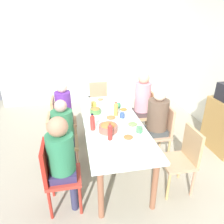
{
  "coord_description": "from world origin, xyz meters",
  "views": [
    {
      "loc": [
        2.67,
        -0.52,
        2.13
      ],
      "look_at": [
        0.0,
        0.0,
        0.9
      ],
      "focal_mm": 32.89,
      "sensor_mm": 36.0,
      "label": 1
    }
  ],
  "objects_px": {
    "plate_1": "(133,125)",
    "bottle_2": "(116,110)",
    "dining_table": "(112,126)",
    "cup_4": "(139,130)",
    "chair_4": "(59,140)",
    "bottle_0": "(90,104)",
    "plate_0": "(124,110)",
    "chair_1": "(183,157)",
    "cup_0": "(112,102)",
    "chair_3": "(99,101)",
    "person_0": "(65,109)",
    "bottle_1": "(110,132)",
    "plate_2": "(128,138)",
    "person_2": "(142,100)",
    "chair_2": "(146,112)",
    "cup_2": "(118,106)",
    "cup_3": "(122,115)",
    "person_5": "(62,156)",
    "chair_6": "(161,130)",
    "person_6": "(157,119)",
    "bottle_3": "(92,122)",
    "chair_5": "(56,173)",
    "bowl_1": "(108,128)",
    "person_4": "(64,129)",
    "plate_4": "(111,118)",
    "chair_0": "(60,119)",
    "cup_1": "(94,105)"
  },
  "relations": [
    {
      "from": "plate_0",
      "to": "bottle_1",
      "type": "height_order",
      "value": "bottle_1"
    },
    {
      "from": "chair_4",
      "to": "plate_1",
      "type": "distance_m",
      "value": 1.11
    },
    {
      "from": "chair_1",
      "to": "cup_0",
      "type": "distance_m",
      "value": 1.57
    },
    {
      "from": "chair_5",
      "to": "bottle_3",
      "type": "distance_m",
      "value": 0.79
    },
    {
      "from": "chair_3",
      "to": "cup_2",
      "type": "distance_m",
      "value": 1.05
    },
    {
      "from": "chair_3",
      "to": "cup_0",
      "type": "xyz_separation_m",
      "value": [
        0.78,
        0.13,
        0.27
      ]
    },
    {
      "from": "person_0",
      "to": "bottle_1",
      "type": "height_order",
      "value": "person_0"
    },
    {
      "from": "person_2",
      "to": "person_4",
      "type": "distance_m",
      "value": 1.59
    },
    {
      "from": "bowl_1",
      "to": "cup_0",
      "type": "bearing_deg",
      "value": 166.05
    },
    {
      "from": "dining_table",
      "to": "bottle_0",
      "type": "distance_m",
      "value": 0.57
    },
    {
      "from": "chair_5",
      "to": "person_6",
      "type": "distance_m",
      "value": 1.68
    },
    {
      "from": "person_5",
      "to": "person_6",
      "type": "distance_m",
      "value": 1.59
    },
    {
      "from": "person_4",
      "to": "bottle_1",
      "type": "bearing_deg",
      "value": 49.74
    },
    {
      "from": "plate_0",
      "to": "bottle_0",
      "type": "relative_size",
      "value": 0.85
    },
    {
      "from": "chair_2",
      "to": "cup_2",
      "type": "height_order",
      "value": "chair_2"
    },
    {
      "from": "person_0",
      "to": "dining_table",
      "type": "bearing_deg",
      "value": 44.56
    },
    {
      "from": "chair_1",
      "to": "cup_0",
      "type": "bearing_deg",
      "value": -154.29
    },
    {
      "from": "dining_table",
      "to": "cup_4",
      "type": "relative_size",
      "value": 17.95
    },
    {
      "from": "plate_1",
      "to": "chair_3",
      "type": "bearing_deg",
      "value": -170.99
    },
    {
      "from": "chair_4",
      "to": "bottle_0",
      "type": "bearing_deg",
      "value": 131.57
    },
    {
      "from": "bowl_1",
      "to": "plate_2",
      "type": "bearing_deg",
      "value": 41.93
    },
    {
      "from": "chair_4",
      "to": "plate_0",
      "type": "height_order",
      "value": "chair_4"
    },
    {
      "from": "chair_6",
      "to": "bottle_1",
      "type": "bearing_deg",
      "value": -61.73
    },
    {
      "from": "plate_0",
      "to": "cup_2",
      "type": "height_order",
      "value": "cup_2"
    },
    {
      "from": "plate_2",
      "to": "person_2",
      "type": "bearing_deg",
      "value": 154.15
    },
    {
      "from": "chair_2",
      "to": "chair_6",
      "type": "height_order",
      "value": "same"
    },
    {
      "from": "bottle_1",
      "to": "person_6",
      "type": "bearing_deg",
      "value": 120.8
    },
    {
      "from": "bottle_1",
      "to": "cup_2",
      "type": "bearing_deg",
      "value": 161.61
    },
    {
      "from": "person_2",
      "to": "person_4",
      "type": "xyz_separation_m",
      "value": [
        0.72,
        -1.41,
        -0.08
      ]
    },
    {
      "from": "bowl_1",
      "to": "person_0",
      "type": "bearing_deg",
      "value": -149.17
    },
    {
      "from": "bowl_1",
      "to": "cup_3",
      "type": "height_order",
      "value": "bowl_1"
    },
    {
      "from": "chair_1",
      "to": "bowl_1",
      "type": "xyz_separation_m",
      "value": [
        -0.43,
        -0.91,
        0.29
      ]
    },
    {
      "from": "plate_0",
      "to": "chair_0",
      "type": "bearing_deg",
      "value": -109.88
    },
    {
      "from": "plate_2",
      "to": "bottle_3",
      "type": "height_order",
      "value": "bottle_3"
    },
    {
      "from": "plate_1",
      "to": "bowl_1",
      "type": "height_order",
      "value": "bowl_1"
    },
    {
      "from": "chair_4",
      "to": "chair_6",
      "type": "xyz_separation_m",
      "value": [
        0.0,
        1.6,
        0.0
      ]
    },
    {
      "from": "person_5",
      "to": "cup_0",
      "type": "distance_m",
      "value": 1.62
    },
    {
      "from": "cup_2",
      "to": "person_5",
      "type": "bearing_deg",
      "value": -37.47
    },
    {
      "from": "person_4",
      "to": "plate_0",
      "type": "distance_m",
      "value": 1.03
    },
    {
      "from": "plate_1",
      "to": "bowl_1",
      "type": "xyz_separation_m",
      "value": [
        0.09,
        -0.37,
        0.04
      ]
    },
    {
      "from": "plate_1",
      "to": "bottle_2",
      "type": "distance_m",
      "value": 0.41
    },
    {
      "from": "cup_3",
      "to": "cup_0",
      "type": "bearing_deg",
      "value": -175.33
    },
    {
      "from": "chair_3",
      "to": "bottle_2",
      "type": "bearing_deg",
      "value": 4.04
    },
    {
      "from": "person_5",
      "to": "cup_3",
      "type": "height_order",
      "value": "person_5"
    },
    {
      "from": "person_5",
      "to": "plate_4",
      "type": "bearing_deg",
      "value": 138.3
    },
    {
      "from": "dining_table",
      "to": "chair_5",
      "type": "bearing_deg",
      "value": -48.1
    },
    {
      "from": "chair_5",
      "to": "chair_6",
      "type": "distance_m",
      "value": 1.75
    },
    {
      "from": "chair_3",
      "to": "person_2",
      "type": "bearing_deg",
      "value": 43.83
    },
    {
      "from": "plate_4",
      "to": "cup_1",
      "type": "bearing_deg",
      "value": -157.67
    },
    {
      "from": "chair_0",
      "to": "person_4",
      "type": "distance_m",
      "value": 0.74
    }
  ]
}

